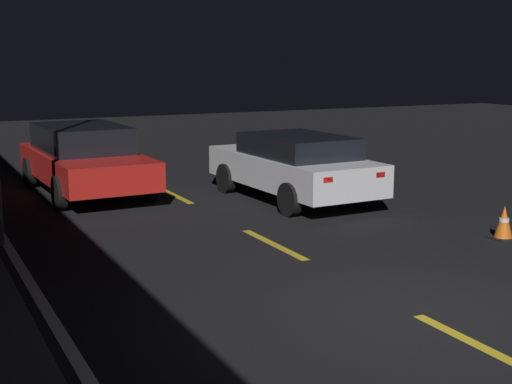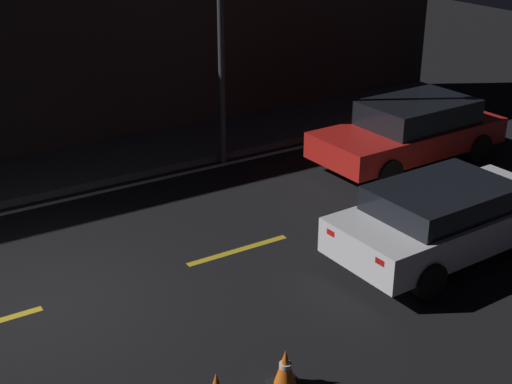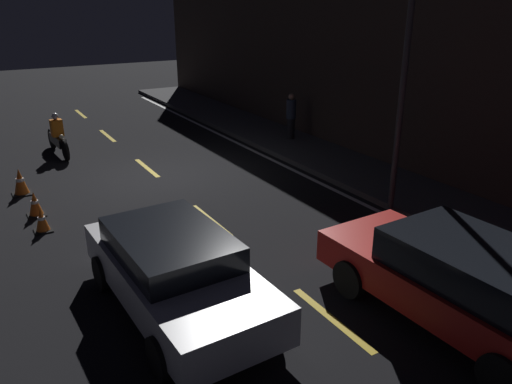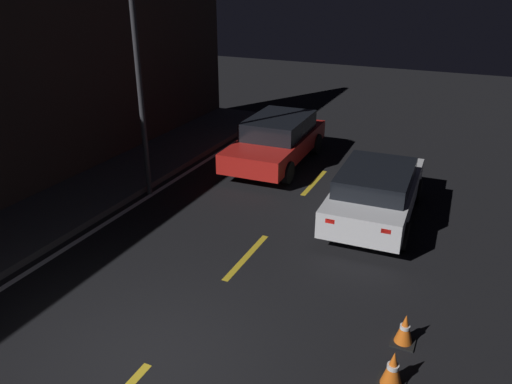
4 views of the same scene
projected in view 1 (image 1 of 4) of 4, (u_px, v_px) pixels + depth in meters
The scene contains 8 objects.
ground_plane at pixel (418, 316), 8.09m from camera, with size 56.00×56.00×0.00m, color black.
lane_dash_c at pixel (482, 347), 7.21m from camera, with size 2.00×0.14×0.01m.
lane_dash_d at pixel (274, 244), 11.16m from camera, with size 2.00×0.14×0.01m.
lane_dash_e at pixel (174, 195), 15.11m from camera, with size 2.00×0.14×0.01m.
lane_solid_kerb at pixel (90, 382), 6.44m from camera, with size 25.20×0.14×0.01m.
sedan_white at pixel (294, 164), 14.51m from camera, with size 4.33×2.02×1.35m.
taxi_red at pixel (84, 157), 15.20m from camera, with size 4.64×2.10×1.45m.
traffic_cone_far at pixel (504, 223), 11.45m from camera, with size 0.38×0.38×0.55m.
Camera 1 is at (-6.04, 5.09, 2.90)m, focal length 50.00 mm.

